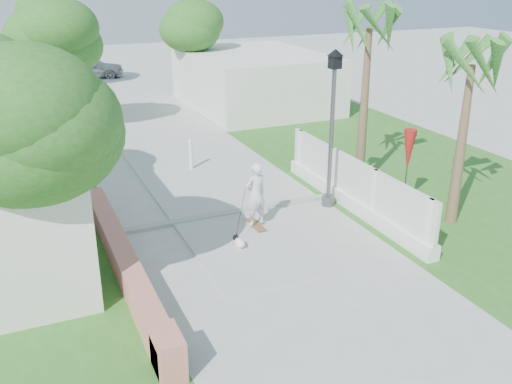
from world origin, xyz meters
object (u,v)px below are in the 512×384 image
bollard (191,154)px  patio_umbrella (409,151)px  street_lamp (332,124)px  skateboarder (248,203)px  dog (239,242)px  parked_car (88,67)px

bollard → patio_umbrella: patio_umbrella is taller
street_lamp → skateboarder: 3.34m
skateboarder → bollard: bearing=-104.8°
dog → parked_car: (0.14, 25.06, 0.52)m
street_lamp → skateboarder: street_lamp is taller
bollard → parked_car: parked_car is taller
street_lamp → dog: street_lamp is taller
bollard → street_lamp: bearing=-59.0°
street_lamp → patio_umbrella: 2.27m
skateboarder → parked_car: bearing=-102.4°
skateboarder → parked_car: (-0.43, 24.31, -0.12)m
patio_umbrella → skateboarder: bearing=177.2°
skateboarder → dog: size_ratio=3.64×
patio_umbrella → skateboarder: patio_umbrella is taller
patio_umbrella → bollard: bearing=129.9°
bollard → parked_car: bearing=91.7°
street_lamp → parked_car: street_lamp is taller
bollard → patio_umbrella: 7.25m
street_lamp → dog: 4.34m
bollard → patio_umbrella: bearing=-50.1°
patio_umbrella → dog: bearing=-174.4°
street_lamp → dog: (-3.39, -1.52, -2.24)m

